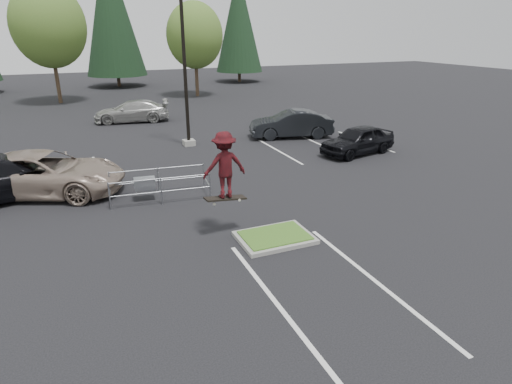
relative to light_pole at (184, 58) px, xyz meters
name	(u,v)px	position (x,y,z in m)	size (l,w,h in m)	color
ground	(275,239)	(-0.50, -12.00, -4.56)	(120.00, 120.00, 0.00)	black
grass_median	(275,237)	(-0.50, -12.00, -4.48)	(2.20, 1.60, 0.16)	gray
stall_lines	(182,183)	(-1.85, -5.98, -4.56)	(22.62, 17.60, 0.01)	silver
light_pole	(184,58)	(0.00, 0.00, 0.00)	(0.70, 0.60, 10.12)	gray
decid_b	(49,28)	(-6.51, 18.53, 1.48)	(5.89, 5.89, 9.64)	#38281C
decid_c	(195,38)	(5.49, 17.83, 0.69)	(5.12, 5.12, 8.38)	#38281C
conif_b	(111,10)	(-0.50, 28.50, 3.29)	(6.38, 6.38, 14.50)	#38281C
conif_c	(239,21)	(13.50, 27.50, 2.29)	(5.50, 5.50, 12.50)	#38281C
cart_corral	(148,183)	(-3.41, -7.23, -3.92)	(3.71, 1.65, 1.02)	gray
skateboarder	(225,165)	(-1.70, -11.00, -2.36)	(1.33, 0.75, 2.16)	black
car_l_tan	(42,173)	(-7.00, -5.00, -3.74)	(2.71, 5.89, 1.64)	gray
car_r_charc	(291,124)	(6.00, -0.50, -3.78)	(1.66, 4.76, 1.57)	black
car_r_black	(359,140)	(7.50, -5.00, -3.85)	(1.67, 4.16, 1.42)	black
car_far_silver	(132,111)	(-1.88, 7.80, -3.84)	(2.01, 4.95, 1.44)	#A5A4A0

